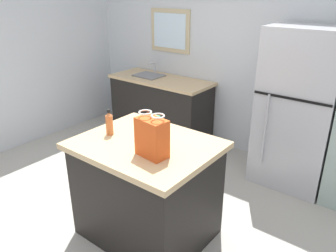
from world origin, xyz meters
name	(u,v)px	position (x,y,z in m)	size (l,w,h in m)	color
ground	(126,228)	(0.00, 0.00, 0.00)	(6.01, 6.01, 0.00)	#ADA89E
back_wall	(242,55)	(-0.02, 2.21, 1.29)	(5.01, 0.13, 2.58)	silver
kitchen_island	(147,189)	(0.20, 0.10, 0.46)	(1.14, 0.93, 0.92)	black
refrigerator	(299,110)	(0.90, 1.81, 0.88)	(0.79, 0.69, 1.75)	#B7B7BC
sink_counter	(160,107)	(-1.07, 1.84, 0.46)	(1.51, 0.62, 1.09)	black
shopping_bag	(152,137)	(0.39, -0.04, 1.07)	(0.26, 0.17, 0.35)	#DB511E
small_box	(152,121)	(0.01, 0.40, 0.97)	(0.11, 0.12, 0.09)	#388E66
bottle	(109,123)	(-0.16, 0.03, 1.02)	(0.06, 0.06, 0.23)	#C66633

